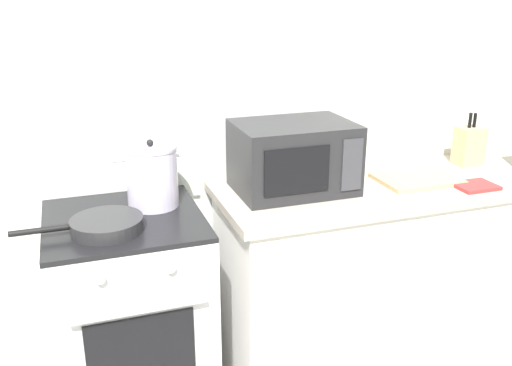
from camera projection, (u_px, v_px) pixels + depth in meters
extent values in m
cube|color=silver|center=(252.00, 104.00, 2.58)|extent=(4.40, 0.10, 2.50)
cube|color=white|center=(392.00, 275.00, 2.72)|extent=(1.64, 0.56, 0.88)
cube|color=#ADA393|center=(400.00, 186.00, 2.57)|extent=(1.70, 0.60, 0.04)
cube|color=silver|center=(132.00, 322.00, 2.32)|extent=(0.60, 0.60, 0.90)
cube|color=black|center=(124.00, 220.00, 2.17)|extent=(0.60, 0.60, 0.02)
cube|color=black|center=(142.00, 351.00, 2.02)|extent=(0.39, 0.01, 0.28)
cylinder|color=silver|center=(139.00, 311.00, 1.94)|extent=(0.48, 0.02, 0.02)
cylinder|color=silver|center=(99.00, 278.00, 1.87)|extent=(0.04, 0.02, 0.04)
cylinder|color=silver|center=(170.00, 267.00, 1.95)|extent=(0.04, 0.02, 0.04)
cylinder|color=silver|center=(152.00, 178.00, 2.25)|extent=(0.20, 0.20, 0.24)
cylinder|color=silver|center=(150.00, 148.00, 2.20)|extent=(0.21, 0.21, 0.01)
sphere|color=black|center=(150.00, 143.00, 2.20)|extent=(0.03, 0.03, 0.03)
cylinder|color=silver|center=(119.00, 161.00, 2.18)|extent=(0.05, 0.01, 0.01)
cylinder|color=silver|center=(181.00, 155.00, 2.26)|extent=(0.05, 0.01, 0.01)
cylinder|color=#28282B|center=(107.00, 225.00, 2.04)|extent=(0.26, 0.26, 0.05)
cylinder|color=black|center=(39.00, 231.00, 1.96)|extent=(0.20, 0.02, 0.02)
cube|color=#232326|center=(293.00, 157.00, 2.41)|extent=(0.50, 0.36, 0.30)
cube|color=black|center=(297.00, 171.00, 2.23)|extent=(0.28, 0.01, 0.19)
cube|color=#38383D|center=(352.00, 165.00, 2.31)|extent=(0.09, 0.01, 0.22)
cube|color=tan|center=(417.00, 179.00, 2.57)|extent=(0.36, 0.26, 0.02)
cube|color=tan|center=(469.00, 146.00, 2.78)|extent=(0.13, 0.10, 0.19)
cylinder|color=black|center=(470.00, 120.00, 2.74)|extent=(0.02, 0.02, 0.07)
cylinder|color=black|center=(475.00, 120.00, 2.75)|extent=(0.02, 0.02, 0.07)
cube|color=#993333|center=(475.00, 186.00, 2.48)|extent=(0.18, 0.14, 0.02)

